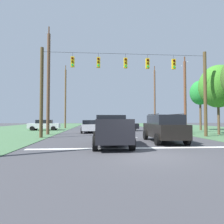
{
  "coord_description": "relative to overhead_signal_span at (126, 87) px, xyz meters",
  "views": [
    {
      "loc": [
        -2.35,
        -8.82,
        1.74
      ],
      "look_at": [
        -0.79,
        12.02,
        2.44
      ],
      "focal_mm": 30.14,
      "sensor_mm": 36.0,
      "label": 1
    }
  ],
  "objects": [
    {
      "name": "stop_bar_stripe",
      "position": [
        -0.21,
        -6.28,
        -4.67
      ],
      "size": [
        12.83,
        0.45,
        0.01
      ],
      "primitive_type": "cube",
      "color": "white",
      "rests_on": "ground"
    },
    {
      "name": "utility_pole_mid_right",
      "position": [
        7.82,
        4.47,
        -0.25
      ],
      "size": [
        0.3,
        1.66,
        9.15
      ],
      "color": "brown",
      "rests_on": "ground"
    },
    {
      "name": "distant_car_crossing_white",
      "position": [
        -10.28,
        10.65,
        -3.88
      ],
      "size": [
        4.38,
        2.19,
        1.52
      ],
      "color": "silver",
      "rests_on": "ground"
    },
    {
      "name": "pickup_truck",
      "position": [
        -1.73,
        -5.09,
        -3.7
      ],
      "size": [
        2.34,
        5.43,
        1.95
      ],
      "color": "black",
      "rests_on": "ground"
    },
    {
      "name": "utility_pole_far_right",
      "position": [
        7.83,
        16.5,
        0.81
      ],
      "size": [
        0.3,
        1.98,
        11.4
      ],
      "color": "brown",
      "rests_on": "ground"
    },
    {
      "name": "tree_roadside_left",
      "position": [
        12.18,
        8.85,
        0.73
      ],
      "size": [
        2.84,
        2.84,
        7.2
      ],
      "color": "brown",
      "rests_on": "ground"
    },
    {
      "name": "lane_dash_0",
      "position": [
        -0.21,
        -0.28,
        -4.67
      ],
      "size": [
        2.5,
        0.15,
        0.01
      ],
      "primitive_type": "cube",
      "rotation": [
        0.0,
        0.0,
        1.57
      ],
      "color": "white",
      "rests_on": "ground"
    },
    {
      "name": "distant_car_far_parked",
      "position": [
        0.87,
        8.8,
        -3.88
      ],
      "size": [
        4.33,
        2.08,
        1.52
      ],
      "color": "black",
      "rests_on": "ground"
    },
    {
      "name": "distant_car_oncoming",
      "position": [
        -3.62,
        6.02,
        -3.88
      ],
      "size": [
        2.27,
        4.42,
        1.52
      ],
      "color": "silver",
      "rests_on": "ground"
    },
    {
      "name": "lane_dash_2",
      "position": [
        -0.21,
        13.29,
        -4.67
      ],
      "size": [
        2.5,
        0.15,
        0.01
      ],
      "primitive_type": "cube",
      "rotation": [
        0.0,
        0.0,
        1.57
      ],
      "color": "white",
      "rests_on": "ground"
    },
    {
      "name": "lane_dash_1",
      "position": [
        -0.21,
        7.53,
        -4.67
      ],
      "size": [
        2.5,
        0.15,
        0.01
      ],
      "primitive_type": "cube",
      "rotation": [
        0.0,
        0.0,
        1.57
      ],
      "color": "white",
      "rests_on": "ground"
    },
    {
      "name": "suv_black",
      "position": [
        2.26,
        -3.72,
        -3.61
      ],
      "size": [
        2.28,
        4.83,
        2.05
      ],
      "color": "black",
      "rests_on": "ground"
    },
    {
      "name": "tree_roadside_right",
      "position": [
        10.12,
        1.72,
        0.44
      ],
      "size": [
        3.86,
        3.86,
        7.37
      ],
      "color": "brown",
      "rests_on": "ground"
    },
    {
      "name": "ground_plane",
      "position": [
        -0.21,
        -8.33,
        -4.67
      ],
      "size": [
        120.0,
        120.0,
        0.0
      ],
      "primitive_type": "plane",
      "color": "#3D3D42"
    },
    {
      "name": "utility_pole_mid_left",
      "position": [
        -7.85,
        3.24,
        0.89
      ],
      "size": [
        0.33,
        1.99,
        11.62
      ],
      "color": "brown",
      "rests_on": "ground"
    },
    {
      "name": "utility_pole_far_left",
      "position": [
        -8.25,
        16.16,
        0.79
      ],
      "size": [
        0.29,
        1.96,
        11.06
      ],
      "color": "brown",
      "rests_on": "ground"
    },
    {
      "name": "overhead_signal_span",
      "position": [
        0.0,
        0.0,
        0.0
      ],
      "size": [
        15.57,
        0.31,
        8.13
      ],
      "color": "#503E25",
      "rests_on": "ground"
    }
  ]
}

